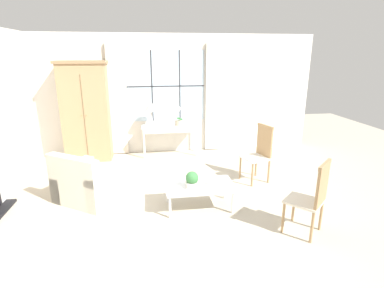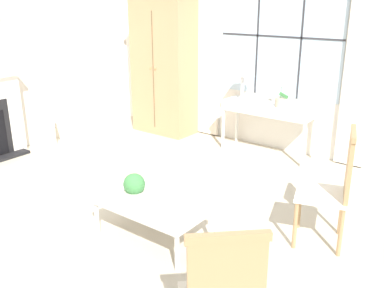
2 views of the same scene
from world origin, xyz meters
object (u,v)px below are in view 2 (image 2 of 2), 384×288
object	(u,v)px
armoire	(164,64)
pillar_candle	(163,200)
potted_orchid	(281,94)
coffee_table	(152,204)
console_table	(269,110)
table_lamp	(243,69)
potted_plant_small	(134,187)
armchair_upholstered	(76,155)
side_chair_wooden	(335,182)

from	to	relation	value
armoire	pillar_candle	size ratio (longest dim) A/B	14.39
potted_orchid	coffee_table	distance (m)	2.70
armoire	pillar_candle	bearing A→B (deg)	-50.10
coffee_table	potted_orchid	bearing A→B (deg)	91.13
armoire	console_table	bearing A→B (deg)	0.81
pillar_candle	table_lamp	bearing A→B (deg)	107.07
table_lamp	potted_plant_small	world-z (taller)	table_lamp
console_table	armchair_upholstered	world-z (taller)	armchair_upholstered
potted_plant_small	pillar_candle	xyz separation A→B (m)	(0.30, 0.04, -0.05)
potted_orchid	coffee_table	bearing A→B (deg)	-88.87
coffee_table	pillar_candle	xyz separation A→B (m)	(0.17, -0.05, 0.11)
armchair_upholstered	pillar_candle	xyz separation A→B (m)	(1.92, -0.59, 0.19)
console_table	side_chair_wooden	distance (m)	2.37
console_table	potted_orchid	bearing A→B (deg)	-15.02
pillar_candle	potted_orchid	bearing A→B (deg)	94.72
table_lamp	coffee_table	world-z (taller)	table_lamp
table_lamp	side_chair_wooden	bearing A→B (deg)	-41.65
console_table	pillar_candle	world-z (taller)	console_table
armchair_upholstered	coffee_table	bearing A→B (deg)	-17.13
potted_orchid	potted_plant_small	xyz separation A→B (m)	(-0.07, -2.74, -0.37)
table_lamp	side_chair_wooden	xyz separation A→B (m)	(1.99, -1.77, -0.57)
armoire	console_table	size ratio (longest dim) A/B	1.68
potted_orchid	console_table	bearing A→B (deg)	164.98
side_chair_wooden	pillar_candle	size ratio (longest dim) A/B	7.04
armoire	potted_plant_small	world-z (taller)	armoire
armoire	console_table	world-z (taller)	armoire
table_lamp	pillar_candle	xyz separation A→B (m)	(0.84, -2.74, -0.70)
armoire	side_chair_wooden	xyz separation A→B (m)	(3.42, -1.75, -0.51)
console_table	potted_plant_small	size ratio (longest dim) A/B	5.31
coffee_table	pillar_candle	distance (m)	0.21
console_table	armchair_upholstered	xyz separation A→B (m)	(-1.51, -2.16, -0.35)
potted_orchid	coffee_table	size ratio (longest dim) A/B	0.42
console_table	coffee_table	xyz separation A→B (m)	(0.25, -2.70, -0.28)
console_table	pillar_candle	xyz separation A→B (m)	(0.42, -2.75, -0.17)
table_lamp	side_chair_wooden	world-z (taller)	table_lamp
table_lamp	armchair_upholstered	distance (m)	2.56
side_chair_wooden	potted_plant_small	size ratio (longest dim) A/B	4.36
table_lamp	potted_plant_small	distance (m)	2.90
potted_orchid	armchair_upholstered	world-z (taller)	potted_orchid
armchair_upholstered	coffee_table	distance (m)	1.84
armoire	table_lamp	bearing A→B (deg)	0.51
potted_orchid	armchair_upholstered	bearing A→B (deg)	-128.92
console_table	armchair_upholstered	distance (m)	2.66
table_lamp	potted_orchid	world-z (taller)	table_lamp
armoire	potted_orchid	distance (m)	2.07
console_table	pillar_candle	distance (m)	2.79
console_table	armoire	bearing A→B (deg)	-179.19
table_lamp	armchair_upholstered	world-z (taller)	table_lamp
potted_plant_small	console_table	bearing A→B (deg)	92.47
side_chair_wooden	pillar_candle	xyz separation A→B (m)	(-1.15, -0.97, -0.13)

